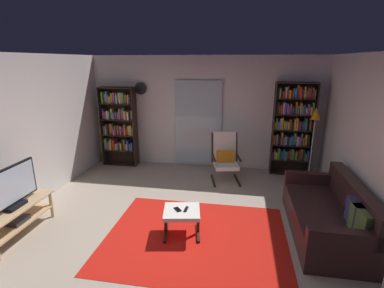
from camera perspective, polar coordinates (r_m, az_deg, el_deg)
The scene contains 16 objects.
ground_plane at distance 4.53m, azimuth -2.63°, elevation -16.91°, with size 7.02×7.02×0.00m, color tan.
wall_back at distance 6.76m, azimuth 2.48°, elevation 6.21°, with size 5.60×0.06×2.60m, color silver.
wall_left at distance 5.25m, azimuth -33.00°, elevation 0.62°, with size 0.06×6.00×2.60m, color silver.
glass_door_panel at distance 6.76m, azimuth 1.22°, elevation 4.07°, with size 1.10×0.01×2.00m, color silver.
area_rug at distance 4.40m, azimuth 0.78°, elevation -18.01°, with size 2.61×2.09×0.01m, color red.
tv_stand at distance 4.99m, azimuth -31.61°, elevation -12.22°, with size 0.43×1.20×0.46m.
television at distance 4.81m, azimuth -32.36°, elevation -7.51°, with size 0.20×0.95×0.60m.
bookshelf_near_tv at distance 7.11m, azimuth -14.35°, elevation 3.80°, with size 0.83×0.30×1.89m.
bookshelf_near_sofa at distance 6.65m, azimuth 19.32°, elevation 3.38°, with size 0.85×0.30×2.05m.
leather_sofa at distance 4.77m, azimuth 25.72°, elevation -12.81°, with size 0.92×1.94×0.80m.
lounge_armchair at distance 6.12m, azimuth 6.62°, elevation -2.36°, with size 0.68×0.75×1.02m.
ottoman at distance 4.30m, azimuth -2.04°, elevation -13.79°, with size 0.60×0.56×0.39m.
tv_remote at distance 4.27m, azimuth -1.18°, elevation -12.83°, with size 0.04×0.14×0.02m, color black.
cell_phone at distance 4.28m, azimuth -2.90°, elevation -12.87°, with size 0.07×0.14×0.01m, color black.
floor_lamp_by_shelf at distance 6.13m, azimuth 23.22°, elevation 3.67°, with size 0.22×0.22×1.61m.
wall_clock at distance 6.96m, azimuth -10.16°, elevation 10.84°, with size 0.29×0.03×0.29m.
Camera 1 is at (0.84, -3.70, 2.48)m, focal length 26.81 mm.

